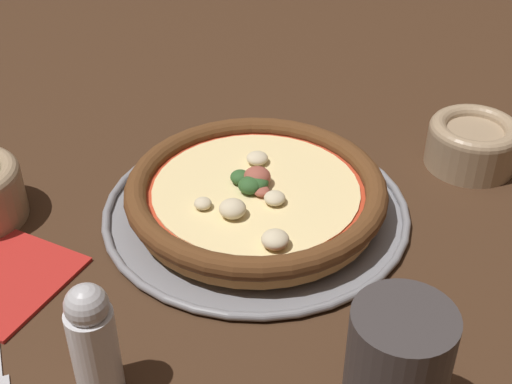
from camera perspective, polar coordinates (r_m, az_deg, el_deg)
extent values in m
plane|color=#3D2616|center=(0.76, 0.00, -1.74)|extent=(3.00, 3.00, 0.00)
cylinder|color=gray|center=(0.75, 0.00, -1.56)|extent=(0.31, 0.31, 0.01)
torus|color=gray|center=(0.75, 0.00, -1.39)|extent=(0.32, 0.32, 0.01)
cylinder|color=#BC7F42|center=(0.74, 0.00, -0.57)|extent=(0.26, 0.26, 0.02)
torus|color=#563319|center=(0.74, 0.00, 0.28)|extent=(0.27, 0.27, 0.02)
cylinder|color=#B7381E|center=(0.74, 0.00, 0.08)|extent=(0.23, 0.23, 0.00)
cylinder|color=beige|center=(0.74, 0.00, 0.22)|extent=(0.22, 0.22, 0.00)
ellipsoid|color=#2D5628|center=(0.73, -0.31, 0.64)|extent=(0.04, 0.04, 0.02)
ellipsoid|color=beige|center=(0.66, 1.55, -3.82)|extent=(0.04, 0.04, 0.02)
ellipsoid|color=beige|center=(0.69, -1.89, -1.34)|extent=(0.03, 0.03, 0.02)
ellipsoid|color=#2D5628|center=(0.74, -1.27, 1.20)|extent=(0.03, 0.03, 0.01)
ellipsoid|color=beige|center=(0.77, 0.10, 2.72)|extent=(0.02, 0.02, 0.01)
ellipsoid|color=#994C3D|center=(0.72, 0.46, 0.06)|extent=(0.02, 0.02, 0.01)
ellipsoid|color=beige|center=(0.71, 1.50, -0.49)|extent=(0.03, 0.03, 0.01)
ellipsoid|color=#2D5628|center=(0.73, -0.50, 0.55)|extent=(0.03, 0.03, 0.02)
ellipsoid|color=beige|center=(0.71, -4.28, -0.92)|extent=(0.02, 0.02, 0.01)
ellipsoid|color=#994C3D|center=(0.74, 0.19, 1.22)|extent=(0.04, 0.04, 0.02)
cylinder|color=#9E8466|center=(0.86, 16.87, 3.44)|extent=(0.10, 0.10, 0.05)
torus|color=#9E8466|center=(0.85, 17.13, 4.74)|extent=(0.10, 0.10, 0.02)
cylinder|color=#383333|center=(0.53, 11.13, -14.14)|extent=(0.07, 0.07, 0.12)
cylinder|color=silver|center=(0.57, -12.72, -12.44)|extent=(0.04, 0.04, 0.08)
sphere|color=#B2B2B7|center=(0.54, -13.42, -8.82)|extent=(0.03, 0.03, 0.03)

